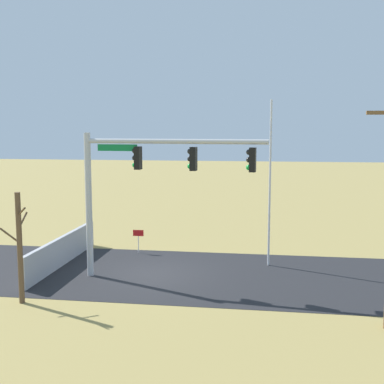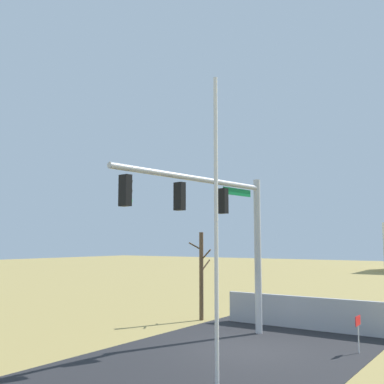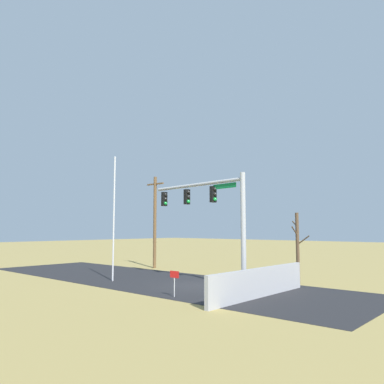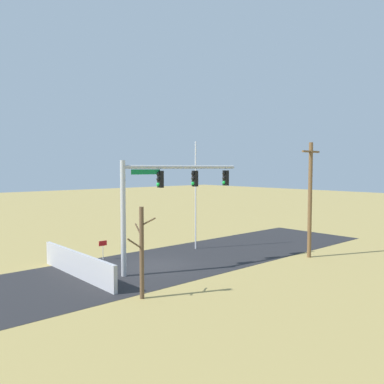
{
  "view_description": "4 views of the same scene",
  "coord_description": "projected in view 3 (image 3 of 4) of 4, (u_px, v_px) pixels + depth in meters",
  "views": [
    {
      "loc": [
        -4.74,
        20.99,
        6.41
      ],
      "look_at": [
        -1.92,
        1.76,
        3.94
      ],
      "focal_mm": 45.89,
      "sensor_mm": 36.0,
      "label": 1
    },
    {
      "loc": [
        -14.43,
        -7.76,
        3.7
      ],
      "look_at": [
        -0.84,
        1.62,
        5.5
      ],
      "focal_mm": 42.75,
      "sensor_mm": 36.0,
      "label": 2
    },
    {
      "loc": [
        14.35,
        -16.42,
        3.21
      ],
      "look_at": [
        -2.1,
        2.09,
        5.62
      ],
      "focal_mm": 35.36,
      "sensor_mm": 36.0,
      "label": 3
    },
    {
      "loc": [
        14.01,
        18.99,
        5.9
      ],
      "look_at": [
        -1.51,
        1.59,
        4.45
      ],
      "focal_mm": 36.85,
      "sensor_mm": 36.0,
      "label": 4
    }
  ],
  "objects": [
    {
      "name": "ground_plane",
      "position": [
        195.0,
        286.0,
        21.39
      ],
      "size": [
        160.0,
        160.0,
        0.0
      ],
      "primitive_type": "plane",
      "color": "#9E894C"
    },
    {
      "name": "road_surface",
      "position": [
        148.0,
        279.0,
        24.04
      ],
      "size": [
        28.0,
        8.0,
        0.01
      ],
      "primitive_type": "cube",
      "color": "#232326",
      "rests_on": "ground_plane"
    },
    {
      "name": "sidewalk_corner",
      "position": [
        260.0,
        291.0,
        19.5
      ],
      "size": [
        6.0,
        6.0,
        0.01
      ],
      "primitive_type": "cube",
      "color": "#B7B5AD",
      "rests_on": "ground_plane"
    },
    {
      "name": "retaining_fence",
      "position": [
        260.0,
        283.0,
        17.79
      ],
      "size": [
        0.2,
        7.96,
        1.36
      ],
      "primitive_type": "cube",
      "color": "#A8A8AD",
      "rests_on": "ground_plane"
    },
    {
      "name": "signal_mast",
      "position": [
        212.0,
        206.0,
        22.42
      ],
      "size": [
        7.83,
        1.21,
        6.29
      ],
      "color": "#B2B5BA",
      "rests_on": "ground_plane"
    },
    {
      "name": "flagpole",
      "position": [
        114.0,
        218.0,
        23.62
      ],
      "size": [
        0.1,
        0.1,
        7.78
      ],
      "primitive_type": "cylinder",
      "color": "silver",
      "rests_on": "ground_plane"
    },
    {
      "name": "utility_pole",
      "position": [
        155.0,
        220.0,
        31.31
      ],
      "size": [
        1.9,
        0.26,
        7.53
      ],
      "color": "brown",
      "rests_on": "ground_plane"
    },
    {
      "name": "bare_tree",
      "position": [
        298.0,
        247.0,
        22.22
      ],
      "size": [
        1.27,
        1.02,
        4.16
      ],
      "color": "brown",
      "rests_on": "ground_plane"
    },
    {
      "name": "open_sign",
      "position": [
        174.0,
        278.0,
        17.82
      ],
      "size": [
        0.56,
        0.04,
        1.22
      ],
      "color": "silver",
      "rests_on": "ground_plane"
    }
  ]
}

